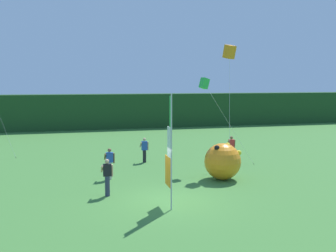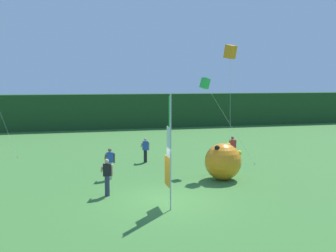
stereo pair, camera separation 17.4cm
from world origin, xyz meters
name	(u,v)px [view 2 (the right image)]	position (x,y,z in m)	size (l,w,h in m)	color
ground_plane	(165,201)	(0.00, 0.00, 0.00)	(120.00, 120.00, 0.00)	#3D7533
distant_treeline	(109,111)	(0.00, 27.27, 1.91)	(80.00, 2.40, 3.83)	#1E421E
banner_flag	(169,154)	(-0.02, -0.85, 2.27)	(0.06, 1.03, 4.73)	#B7B7BC
person_near_banner	(232,147)	(6.43, 7.60, 0.85)	(0.55, 0.48, 1.60)	black
person_mid_field	(145,149)	(0.66, 8.26, 0.85)	(0.55, 0.48, 1.61)	black
person_far_left	(107,176)	(-2.36, 1.44, 0.92)	(0.55, 0.48, 1.71)	#2D334C
person_far_right	(110,163)	(-1.95, 4.44, 0.90)	(0.55, 0.48, 1.68)	#B7B2A3
inflatable_balloon	(223,161)	(3.88, 2.92, 0.98)	(1.95, 1.95, 1.95)	orange
kite_green_box_1	(205,84)	(3.83, 5.75, 5.08)	(3.78, 0.54, 5.45)	brown
kite_orange_box_2	(230,52)	(5.28, 5.54, 6.93)	(1.31, 2.90, 7.38)	brown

